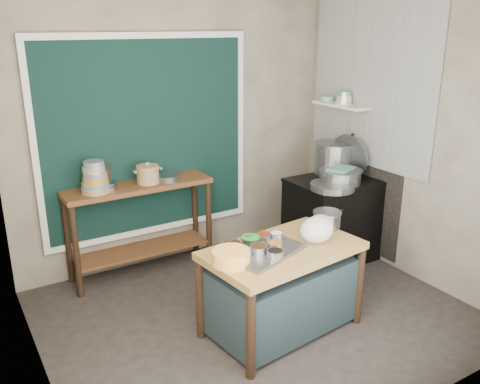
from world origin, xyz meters
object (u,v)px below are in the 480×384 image
back_counter (141,229)px  saucepan (327,219)px  utensil_cup (110,186)px  ceramic_crock (148,175)px  condiment_tray (261,251)px  stock_pot (334,158)px  yellow_basin (231,257)px  steamer (340,176)px  prep_table (282,289)px  stove_block (333,220)px

back_counter → saucepan: size_ratio=5.66×
utensil_cup → ceramic_crock: size_ratio=0.56×
condiment_tray → stock_pot: stock_pot is taller
yellow_basin → utensil_cup: bearing=104.0°
ceramic_crock → steamer: size_ratio=0.52×
ceramic_crock → stock_pot: stock_pot is taller
prep_table → utensil_cup: 1.87m
stove_block → condiment_tray: 1.75m
back_counter → saucepan: 1.89m
condiment_tray → back_counter: bearing=104.3°
yellow_basin → stock_pot: 2.21m
stove_block → prep_table: bearing=-146.8°
yellow_basin → steamer: 1.92m
stove_block → ceramic_crock: bearing=158.7°
prep_table → ceramic_crock: size_ratio=5.35×
back_counter → ceramic_crock: size_ratio=6.21×
yellow_basin → ceramic_crock: bearing=90.1°
back_counter → stock_pot: (2.02, -0.54, 0.58)m
stove_block → utensil_cup: size_ratio=6.88×
back_counter → condiment_tray: back_counter is taller
utensil_cup → ceramic_crock: (0.39, 0.03, 0.04)m
yellow_basin → ceramic_crock: (-0.00, 1.60, 0.22)m
condiment_tray → stock_pot: bearing=32.3°
condiment_tray → utensil_cup: size_ratio=4.77×
back_counter → stove_block: (1.90, -0.73, -0.05)m
prep_table → stock_pot: stock_pot is taller
back_counter → steamer: (1.85, -0.84, 0.48)m
prep_table → steamer: 1.56m
prep_table → steamer: bearing=24.0°
stove_block → stock_pot: size_ratio=2.03×
saucepan → yellow_basin: bearing=173.8°
stock_pot → back_counter: bearing=164.9°
prep_table → condiment_tray: (-0.20, 0.01, 0.39)m
stock_pot → ceramic_crock: bearing=164.9°
yellow_basin → stock_pot: stock_pot is taller
prep_table → utensil_cup: (-0.89, 1.53, 0.61)m
prep_table → stock_pot: 1.88m
yellow_basin → saucepan: saucepan is taller
saucepan → utensil_cup: utensil_cup is taller
prep_table → back_counter: size_ratio=0.86×
condiment_tray → saucepan: saucepan is taller
yellow_basin → saucepan: 1.10m
ceramic_crock → prep_table: bearing=-72.1°
ceramic_crock → yellow_basin: bearing=-89.9°
yellow_basin → utensil_cup: 1.63m
back_counter → condiment_tray: (0.40, -1.57, 0.29)m
utensil_cup → back_counter: bearing=10.5°
condiment_tray → steamer: (1.45, 0.73, 0.19)m
back_counter → stove_block: bearing=-21.0°
steamer → condiment_tray: bearing=-153.4°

